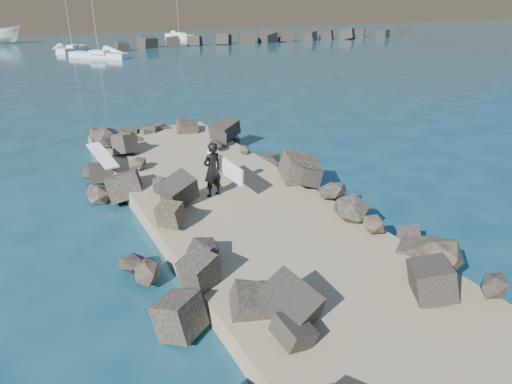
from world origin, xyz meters
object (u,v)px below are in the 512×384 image
at_px(boat_imported, 0,35).
at_px(sailboat_d, 179,36).
at_px(surfer_with_board, 214,169).
at_px(surfboard_resting, 103,158).

distance_m(boat_imported, sailboat_d, 28.73).
bearing_deg(boat_imported, surfer_with_board, -140.69).
bearing_deg(surfer_with_board, sailboat_d, 71.24).
bearing_deg(sailboat_d, surfer_with_board, -108.76).
bearing_deg(surfboard_resting, sailboat_d, 59.38).
distance_m(boat_imported, surfer_with_board, 72.86).
height_order(boat_imported, surfer_with_board, boat_imported).
bearing_deg(surfboard_resting, boat_imported, 83.33).
distance_m(surfer_with_board, sailboat_d, 73.31).
xyz_separation_m(surfboard_resting, surfer_with_board, (2.86, -4.61, 0.53)).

